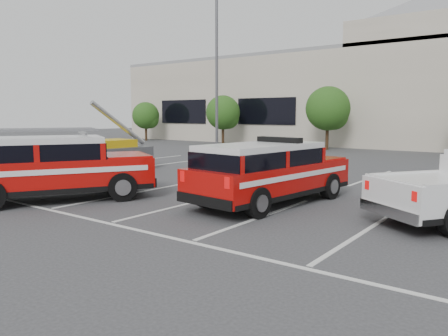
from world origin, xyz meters
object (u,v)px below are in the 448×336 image
object	(u,v)px
tree_left	(224,114)
light_pole_left	(217,74)
ladder_suv	(53,172)
utility_rig	(106,157)
convention_building	(431,91)
tree_far_left	(147,116)
tree_mid_left	(329,110)
fire_chief_suv	(269,177)

from	to	relation	value
tree_left	light_pole_left	distance (m)	12.43
ladder_suv	tree_left	bearing A→B (deg)	144.84
light_pole_left	ladder_suv	size ratio (longest dim) A/B	1.67
utility_rig	convention_building	bearing A→B (deg)	79.26
convention_building	tree_left	world-z (taller)	convention_building
light_pole_left	utility_rig	bearing A→B (deg)	-93.74
tree_far_left	tree_mid_left	size ratio (longest dim) A/B	0.82
convention_building	light_pole_left	xyz separation A→B (m)	(-8.18, -19.86, 0.47)
utility_rig	fire_chief_suv	bearing A→B (deg)	-5.08
light_pole_left	ladder_suv	xyz separation A→B (m)	(4.18, -13.93, -4.28)
tree_left	fire_chief_suv	size ratio (longest dim) A/B	0.74
tree_mid_left	light_pole_left	xyz separation A→B (m)	(-3.09, -10.05, 2.14)
tree_far_left	tree_left	bearing A→B (deg)	0.00
tree_mid_left	fire_chief_suv	bearing A→B (deg)	-71.38
utility_rig	tree_mid_left	bearing A→B (deg)	85.27
tree_far_left	tree_mid_left	world-z (taller)	tree_mid_left
tree_far_left	utility_rig	world-z (taller)	tree_far_left
fire_chief_suv	tree_left	bearing A→B (deg)	136.67
tree_mid_left	utility_rig	size ratio (longest dim) A/B	1.18
convention_building	tree_mid_left	xyz separation A→B (m)	(-5.09, -9.82, -1.68)
tree_left	ladder_suv	xyz separation A→B (m)	(11.09, -23.98, -1.86)
convention_building	ladder_suv	size ratio (longest dim) A/B	9.80
tree_far_left	utility_rig	xyz separation A→B (m)	(16.37, -18.21, -1.83)
tree_left	utility_rig	size ratio (longest dim) A/B	1.08
fire_chief_suv	ladder_suv	world-z (taller)	ladder_suv
tree_left	tree_mid_left	bearing A→B (deg)	0.00
light_pole_left	fire_chief_suv	distance (m)	14.98
tree_left	ladder_suv	distance (m)	26.48
tree_left	light_pole_left	size ratio (longest dim) A/B	0.43
ladder_suv	utility_rig	world-z (taller)	utility_rig
utility_rig	light_pole_left	bearing A→B (deg)	92.79
convention_building	tree_left	distance (m)	18.11
ladder_suv	utility_rig	bearing A→B (deg)	159.26
ladder_suv	light_pole_left	bearing A→B (deg)	136.71
convention_building	fire_chief_suv	size ratio (longest dim) A/B	10.11
convention_building	utility_rig	bearing A→B (deg)	-107.27
tree_left	light_pole_left	bearing A→B (deg)	-55.48
tree_left	fire_chief_suv	world-z (taller)	tree_left
tree_far_left	tree_left	size ratio (longest dim) A/B	0.90
fire_chief_suv	convention_building	bearing A→B (deg)	100.40
light_pole_left	tree_far_left	bearing A→B (deg)	149.29
tree_far_left	light_pole_left	size ratio (longest dim) A/B	0.39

